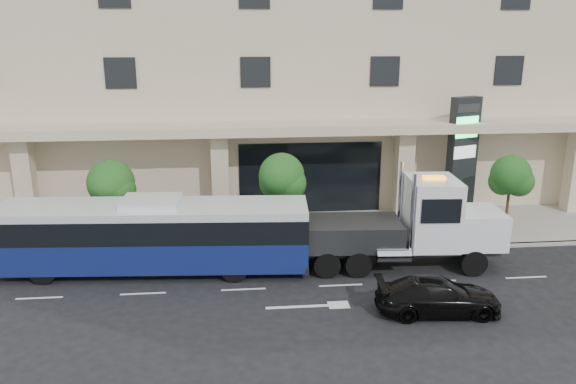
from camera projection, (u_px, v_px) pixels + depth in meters
name	position (u px, v px, depth m)	size (l,w,h in m)	color
ground	(334.00, 271.00, 24.54)	(120.00, 120.00, 0.00)	black
sidewalk	(318.00, 230.00, 29.30)	(120.00, 6.00, 0.15)	gray
curb	(327.00, 252.00, 26.43)	(120.00, 0.30, 0.15)	gray
convention_center	(296.00, 33.00, 36.56)	(60.00, 17.60, 20.00)	#BDAF8E
tree_left	(112.00, 186.00, 26.20)	(2.27, 2.20, 4.22)	#422B19
tree_mid	(282.00, 179.00, 26.90)	(2.28, 2.20, 4.38)	#422B19
tree_right	(511.00, 178.00, 28.02)	(2.10, 2.00, 4.04)	#422B19
city_bus	(153.00, 234.00, 24.02)	(13.35, 3.68, 3.34)	black
tow_truck	(411.00, 227.00, 24.51)	(9.97, 2.98, 4.52)	#2D3033
black_sedan	(438.00, 296.00, 20.70)	(1.87, 4.59, 1.33)	black
signage_pylon	(462.00, 158.00, 30.12)	(1.75, 1.12, 6.65)	black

